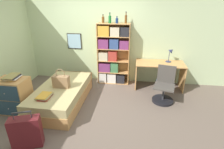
{
  "coord_description": "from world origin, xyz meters",
  "views": [
    {
      "loc": [
        1.07,
        -3.54,
        2.35
      ],
      "look_at": [
        0.55,
        0.19,
        0.75
      ],
      "focal_mm": 28.0,
      "sensor_mm": 36.0,
      "label": 1
    }
  ],
  "objects": [
    {
      "name": "book_stack_on_bed",
      "position": [
        -0.79,
        -0.56,
        0.49
      ],
      "size": [
        0.27,
        0.34,
        0.06
      ],
      "color": "#B2382D",
      "rests_on": "bed"
    },
    {
      "name": "ground_plane",
      "position": [
        0.0,
        0.0,
        0.0
      ],
      "size": [
        14.0,
        14.0,
        0.0
      ],
      "primitive_type": "plane",
      "color": "#66564C"
    },
    {
      "name": "bookcase",
      "position": [
        0.39,
        1.35,
        0.89
      ],
      "size": [
        0.92,
        0.31,
        1.78
      ],
      "color": "tan",
      "rests_on": "ground_plane"
    },
    {
      "name": "desk_chair",
      "position": [
        1.82,
        0.45,
        0.27
      ],
      "size": [
        0.58,
        0.58,
        0.89
      ],
      "color": "black",
      "rests_on": "ground_plane"
    },
    {
      "name": "suitcase",
      "position": [
        -0.7,
        -1.42,
        0.29
      ],
      "size": [
        0.53,
        0.35,
        0.7
      ],
      "color": "#5B191E",
      "rests_on": "ground_plane"
    },
    {
      "name": "bottle_brown",
      "position": [
        0.34,
        1.33,
        1.89
      ],
      "size": [
        0.08,
        0.08,
        0.28
      ],
      "color": "#1E6B2D",
      "rests_on": "bookcase"
    },
    {
      "name": "wall_back",
      "position": [
        -0.0,
        1.56,
        1.3
      ],
      "size": [
        10.0,
        0.09,
        2.6
      ],
      "color": "beige",
      "rests_on": "ground_plane"
    },
    {
      "name": "handbag",
      "position": [
        -0.62,
        -0.03,
        0.6
      ],
      "size": [
        0.38,
        0.17,
        0.46
      ],
      "color": "#93704C",
      "rests_on": "bed"
    },
    {
      "name": "desk",
      "position": [
        1.76,
        1.19,
        0.53
      ],
      "size": [
        1.33,
        0.64,
        0.75
      ],
      "color": "tan",
      "rests_on": "ground_plane"
    },
    {
      "name": "bottle_clear",
      "position": [
        0.53,
        1.32,
        1.85
      ],
      "size": [
        0.07,
        0.07,
        0.19
      ],
      "color": "navy",
      "rests_on": "bookcase"
    },
    {
      "name": "bottle_blue",
      "position": [
        0.77,
        1.38,
        1.9
      ],
      "size": [
        0.06,
        0.06,
        0.3
      ],
      "color": "brown",
      "rests_on": "bookcase"
    },
    {
      "name": "magazine_pile_on_dresser",
      "position": [
        -1.55,
        -0.42,
        0.82
      ],
      "size": [
        0.31,
        0.38,
        0.08
      ],
      "color": "beige",
      "rests_on": "dresser"
    },
    {
      "name": "bottle_green",
      "position": [
        0.14,
        1.39,
        1.87
      ],
      "size": [
        0.07,
        0.07,
        0.23
      ],
      "color": "brown",
      "rests_on": "bookcase"
    },
    {
      "name": "desk_lamp",
      "position": [
        2.04,
        1.31,
        1.02
      ],
      "size": [
        0.2,
        0.15,
        0.41
      ],
      "color": "navy",
      "rests_on": "desk"
    },
    {
      "name": "bed",
      "position": [
        -0.66,
        0.02,
        0.23
      ],
      "size": [
        1.03,
        1.94,
        0.46
      ],
      "color": "tan",
      "rests_on": "ground_plane"
    },
    {
      "name": "waste_bin",
      "position": [
        1.83,
        1.12,
        0.13
      ],
      "size": [
        0.26,
        0.26,
        0.27
      ],
      "color": "slate",
      "rests_on": "ground_plane"
    },
    {
      "name": "dresser",
      "position": [
        -1.57,
        -0.46,
        0.39
      ],
      "size": [
        0.65,
        0.51,
        0.78
      ],
      "color": "tan",
      "rests_on": "ground_plane"
    }
  ]
}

